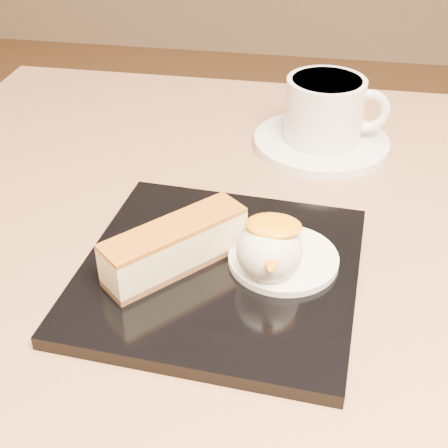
% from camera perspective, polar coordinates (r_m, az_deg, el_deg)
% --- Properties ---
extents(table, '(0.80, 0.80, 0.72)m').
position_cam_1_polar(table, '(0.63, 2.90, -14.96)').
color(table, black).
rests_on(table, ground).
extents(dessert_plate, '(0.23, 0.23, 0.01)m').
position_cam_1_polar(dessert_plate, '(0.51, -0.39, -4.40)').
color(dessert_plate, black).
rests_on(dessert_plate, table).
extents(cheesecake, '(0.11, 0.11, 0.04)m').
position_cam_1_polar(cheesecake, '(0.50, -4.48, -2.02)').
color(cheesecake, brown).
rests_on(cheesecake, dessert_plate).
extents(cream_smear, '(0.09, 0.09, 0.01)m').
position_cam_1_polar(cream_smear, '(0.51, 5.44, -3.17)').
color(cream_smear, white).
rests_on(cream_smear, dessert_plate).
extents(ice_cream_scoop, '(0.05, 0.05, 0.05)m').
position_cam_1_polar(ice_cream_scoop, '(0.48, 4.18, -2.37)').
color(ice_cream_scoop, white).
rests_on(ice_cream_scoop, cream_smear).
extents(mango_sauce, '(0.04, 0.03, 0.01)m').
position_cam_1_polar(mango_sauce, '(0.47, 4.56, -0.16)').
color(mango_sauce, orange).
rests_on(mango_sauce, ice_cream_scoop).
extents(mint_sprig, '(0.03, 0.02, 0.00)m').
position_cam_1_polar(mint_sprig, '(0.53, 2.57, -0.87)').
color(mint_sprig, '#2D7C28').
rests_on(mint_sprig, cream_smear).
extents(saucer, '(0.15, 0.15, 0.01)m').
position_cam_1_polar(saucer, '(0.71, 8.86, 7.39)').
color(saucer, white).
rests_on(saucer, table).
extents(coffee_cup, '(0.11, 0.08, 0.07)m').
position_cam_1_polar(coffee_cup, '(0.69, 9.35, 10.37)').
color(coffee_cup, white).
rests_on(coffee_cup, saucer).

